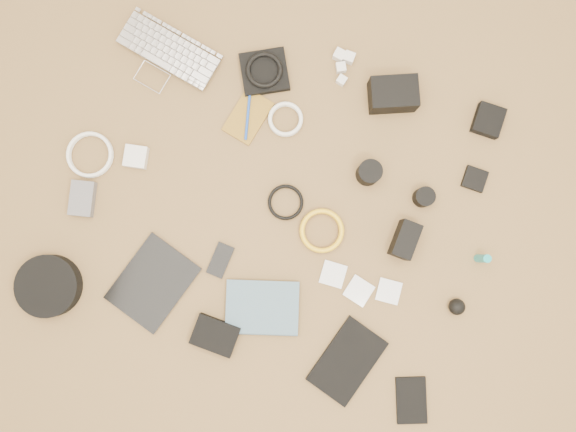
% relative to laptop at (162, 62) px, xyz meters
% --- Properties ---
extents(room_shell, '(4.04, 4.04, 2.58)m').
position_rel_laptop_xyz_m(room_shell, '(0.46, -0.37, 1.24)').
color(room_shell, brown).
rests_on(room_shell, ground).
extents(laptop, '(0.37, 0.31, 0.03)m').
position_rel_laptop_xyz_m(laptop, '(0.00, 0.00, 0.00)').
color(laptop, '#B4B3B8').
rests_on(laptop, ground).
extents(headphone_pouch, '(0.19, 0.18, 0.03)m').
position_rel_laptop_xyz_m(headphone_pouch, '(0.32, 0.05, 0.00)').
color(headphone_pouch, black).
rests_on(headphone_pouch, ground).
extents(headphones, '(0.14, 0.14, 0.01)m').
position_rel_laptop_xyz_m(headphones, '(0.32, 0.05, 0.02)').
color(headphones, black).
rests_on(headphones, headphone_pouch).
extents(charger_a, '(0.04, 0.04, 0.03)m').
position_rel_laptop_xyz_m(charger_a, '(0.58, 0.16, 0.00)').
color(charger_a, silver).
rests_on(charger_a, ground).
extents(charger_b, '(0.04, 0.04, 0.03)m').
position_rel_laptop_xyz_m(charger_b, '(0.54, 0.16, 0.00)').
color(charger_b, silver).
rests_on(charger_b, ground).
extents(charger_c, '(0.04, 0.04, 0.03)m').
position_rel_laptop_xyz_m(charger_c, '(0.56, 0.13, 0.00)').
color(charger_c, silver).
rests_on(charger_c, ground).
extents(charger_d, '(0.03, 0.03, 0.03)m').
position_rel_laptop_xyz_m(charger_d, '(0.57, 0.09, 0.00)').
color(charger_d, silver).
rests_on(charger_d, ground).
extents(dslr_camera, '(0.17, 0.14, 0.08)m').
position_rel_laptop_xyz_m(dslr_camera, '(0.74, 0.07, 0.03)').
color(dslr_camera, black).
rests_on(dslr_camera, ground).
extents(lens_pouch, '(0.09, 0.10, 0.03)m').
position_rel_laptop_xyz_m(lens_pouch, '(1.05, 0.08, 0.00)').
color(lens_pouch, black).
rests_on(lens_pouch, ground).
extents(notebook_olive, '(0.14, 0.18, 0.01)m').
position_rel_laptop_xyz_m(notebook_olive, '(0.31, -0.10, -0.01)').
color(notebook_olive, brown).
rests_on(notebook_olive, ground).
extents(pen_blue, '(0.03, 0.15, 0.01)m').
position_rel_laptop_xyz_m(pen_blue, '(0.31, -0.10, 0.00)').
color(pen_blue, '#1540B2').
rests_on(pen_blue, notebook_olive).
extents(cable_white_a, '(0.14, 0.14, 0.01)m').
position_rel_laptop_xyz_m(cable_white_a, '(0.43, -0.08, -0.01)').
color(cable_white_a, white).
rests_on(cable_white_a, ground).
extents(lens_a, '(0.10, 0.10, 0.08)m').
position_rel_laptop_xyz_m(lens_a, '(0.72, -0.18, 0.03)').
color(lens_a, black).
rests_on(lens_a, ground).
extents(lens_b, '(0.07, 0.07, 0.06)m').
position_rel_laptop_xyz_m(lens_b, '(0.91, -0.21, 0.02)').
color(lens_b, black).
rests_on(lens_b, ground).
extents(card_reader, '(0.07, 0.07, 0.02)m').
position_rel_laptop_xyz_m(card_reader, '(1.06, -0.11, -0.00)').
color(card_reader, black).
rests_on(card_reader, ground).
extents(power_brick, '(0.08, 0.08, 0.03)m').
position_rel_laptop_xyz_m(power_brick, '(0.00, -0.32, 0.00)').
color(power_brick, silver).
rests_on(power_brick, ground).
extents(cable_white_b, '(0.19, 0.19, 0.01)m').
position_rel_laptop_xyz_m(cable_white_b, '(-0.14, -0.35, -0.01)').
color(cable_white_b, white).
rests_on(cable_white_b, ground).
extents(cable_black, '(0.14, 0.14, 0.01)m').
position_rel_laptop_xyz_m(cable_black, '(0.50, -0.34, -0.01)').
color(cable_black, black).
rests_on(cable_black, ground).
extents(cable_yellow, '(0.17, 0.17, 0.02)m').
position_rel_laptop_xyz_m(cable_yellow, '(0.63, -0.39, -0.00)').
color(cable_yellow, yellow).
rests_on(cable_yellow, ground).
extents(flash, '(0.07, 0.12, 0.09)m').
position_rel_laptop_xyz_m(flash, '(0.88, -0.36, 0.03)').
color(flash, black).
rests_on(flash, ground).
extents(lens_cleaner, '(0.03, 0.03, 0.09)m').
position_rel_laptop_xyz_m(lens_cleaner, '(1.13, -0.36, 0.03)').
color(lens_cleaner, teal).
rests_on(lens_cleaner, ground).
extents(battery_charger, '(0.09, 0.12, 0.03)m').
position_rel_laptop_xyz_m(battery_charger, '(-0.13, -0.49, 0.00)').
color(battery_charger, '#5A595E').
rests_on(battery_charger, ground).
extents(tablet, '(0.27, 0.31, 0.01)m').
position_rel_laptop_xyz_m(tablet, '(0.16, -0.69, -0.01)').
color(tablet, black).
rests_on(tablet, ground).
extents(phone, '(0.07, 0.11, 0.01)m').
position_rel_laptop_xyz_m(phone, '(0.34, -0.56, -0.01)').
color(phone, black).
rests_on(phone, ground).
extents(filter_case_left, '(0.08, 0.08, 0.01)m').
position_rel_laptop_xyz_m(filter_case_left, '(0.70, -0.52, -0.01)').
color(filter_case_left, silver).
rests_on(filter_case_left, ground).
extents(filter_case_mid, '(0.09, 0.09, 0.01)m').
position_rel_laptop_xyz_m(filter_case_mid, '(0.79, -0.55, -0.01)').
color(filter_case_mid, silver).
rests_on(filter_case_mid, ground).
extents(filter_case_right, '(0.07, 0.07, 0.01)m').
position_rel_laptop_xyz_m(filter_case_right, '(0.88, -0.53, -0.01)').
color(filter_case_right, silver).
rests_on(filter_case_right, ground).
extents(air_blower, '(0.06, 0.06, 0.05)m').
position_rel_laptop_xyz_m(air_blower, '(1.09, -0.52, 0.01)').
color(air_blower, black).
rests_on(air_blower, ground).
extents(headphone_case, '(0.20, 0.20, 0.05)m').
position_rel_laptop_xyz_m(headphone_case, '(-0.15, -0.77, 0.01)').
color(headphone_case, black).
rests_on(headphone_case, ground).
extents(drive_case, '(0.14, 0.11, 0.03)m').
position_rel_laptop_xyz_m(drive_case, '(0.39, -0.79, 0.00)').
color(drive_case, black).
rests_on(drive_case, ground).
extents(paperback, '(0.26, 0.21, 0.02)m').
position_rel_laptop_xyz_m(paperback, '(0.53, -0.76, -0.00)').
color(paperback, '#466377').
rests_on(paperback, ground).
extents(notebook_black_a, '(0.22, 0.28, 0.02)m').
position_rel_laptop_xyz_m(notebook_black_a, '(0.80, -0.77, -0.00)').
color(notebook_black_a, black).
rests_on(notebook_black_a, ground).
extents(notebook_black_b, '(0.13, 0.16, 0.01)m').
position_rel_laptop_xyz_m(notebook_black_b, '(1.03, -0.83, -0.01)').
color(notebook_black_b, black).
rests_on(notebook_black_b, ground).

